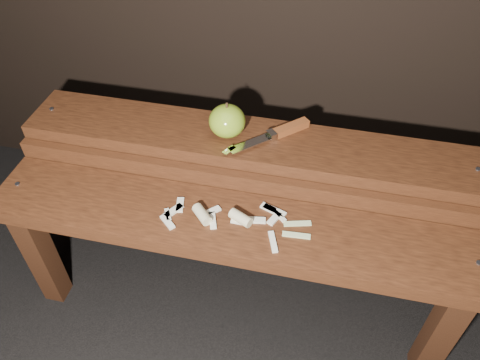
% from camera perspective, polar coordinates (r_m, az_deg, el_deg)
% --- Properties ---
extents(ground, '(60.00, 60.00, 0.00)m').
position_cam_1_polar(ground, '(1.48, -0.52, -14.17)').
color(ground, black).
extents(bench_front_tier, '(1.20, 0.20, 0.42)m').
position_cam_1_polar(bench_front_tier, '(1.16, -1.32, -7.52)').
color(bench_front_tier, black).
rests_on(bench_front_tier, ground).
extents(bench_rear_tier, '(1.20, 0.21, 0.50)m').
position_cam_1_polar(bench_rear_tier, '(1.26, 1.05, 2.10)').
color(bench_rear_tier, black).
rests_on(bench_rear_tier, ground).
extents(apple, '(0.09, 0.09, 0.10)m').
position_cam_1_polar(apple, '(1.20, -1.58, 7.21)').
color(apple, olive).
rests_on(apple, bench_rear_tier).
extents(knife, '(0.20, 0.19, 0.02)m').
position_cam_1_polar(knife, '(1.22, 4.97, 5.86)').
color(knife, brown).
rests_on(knife, bench_rear_tier).
extents(apple_scraps, '(0.36, 0.15, 0.03)m').
position_cam_1_polar(apple_scraps, '(1.11, -1.41, -4.53)').
color(apple_scraps, beige).
rests_on(apple_scraps, bench_front_tier).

